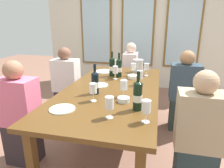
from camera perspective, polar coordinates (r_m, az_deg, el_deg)
ground_plane at (r=2.60m, az=0.21°, el=-16.60°), size 12.00×12.00×0.00m
back_wall_with_windows at (r=4.57m, az=7.52°, el=17.13°), size 4.23×0.10×2.90m
dining_table at (r=2.29m, az=0.23°, el=-2.56°), size 1.03×2.15×0.74m
white_plate_0 at (r=1.75m, az=-14.13°, el=-7.00°), size 0.22×0.22×0.01m
white_plate_1 at (r=2.99m, az=-2.17°, el=3.65°), size 0.28×0.28×0.01m
white_plate_2 at (r=2.33m, az=-3.64°, el=-0.32°), size 0.20×0.20×0.01m
metal_pitcher at (r=2.98m, az=7.49°, el=5.24°), size 0.16×0.16×0.19m
wine_bottle_0 at (r=2.72m, az=-0.00°, el=5.02°), size 0.08×0.08×0.34m
wine_bottle_1 at (r=2.68m, az=2.00°, el=4.70°), size 0.08×0.08×0.33m
wine_bottle_2 at (r=2.04m, az=-4.88°, el=0.41°), size 0.08×0.08×0.31m
wine_bottle_3 at (r=1.66m, az=7.37°, el=-3.25°), size 0.08×0.08×0.34m
tasting_bowl_0 at (r=1.85m, az=3.34°, el=-4.51°), size 0.11×0.11×0.04m
tasting_bowl_1 at (r=2.64m, az=6.10°, el=2.09°), size 0.14×0.14×0.04m
wine_glass_0 at (r=2.76m, az=6.18°, el=4.86°), size 0.07×0.07×0.17m
wine_glass_1 at (r=1.94m, az=3.41°, el=-0.37°), size 0.07×0.07×0.17m
wine_glass_2 at (r=2.34m, az=8.03°, el=2.58°), size 0.07×0.07×0.17m
wine_glass_3 at (r=2.57m, az=0.97°, el=4.04°), size 0.07×0.07×0.17m
wine_glass_4 at (r=1.47m, az=9.85°, el=-6.55°), size 0.07×0.07×0.17m
wine_glass_5 at (r=3.01m, az=1.44°, el=5.94°), size 0.07×0.07×0.17m
wine_glass_6 at (r=2.78m, az=9.89°, el=4.72°), size 0.07×0.07×0.17m
wine_glass_7 at (r=1.51m, az=-0.76°, el=-5.57°), size 0.07×0.07×0.17m
wine_glass_8 at (r=1.85m, az=-5.45°, el=-1.50°), size 0.07×0.07×0.17m
seated_person_0 at (r=2.26m, az=-24.92°, el=-8.53°), size 0.38×0.24×1.11m
seated_person_1 at (r=1.85m, az=23.44°, el=-14.18°), size 0.38×0.24×1.11m
seated_person_2 at (r=3.11m, az=-12.92°, el=-0.46°), size 0.38×0.24×1.11m
seated_person_3 at (r=2.86m, az=19.88°, el=-2.61°), size 0.38×0.24×1.11m
seated_person_4 at (r=3.68m, az=5.27°, el=2.67°), size 0.24×0.38×1.11m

